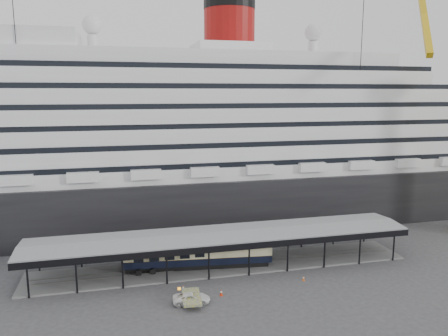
{
  "coord_description": "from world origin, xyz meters",
  "views": [
    {
      "loc": [
        -14.46,
        -54.63,
        25.52
      ],
      "look_at": [
        1.0,
        8.0,
        14.27
      ],
      "focal_mm": 35.0,
      "sensor_mm": 36.0,
      "label": 1
    }
  ],
  "objects": [
    {
      "name": "ground",
      "position": [
        0.0,
        0.0,
        0.0
      ],
      "size": [
        200.0,
        200.0,
        0.0
      ],
      "primitive_type": "plane",
      "color": "#39393B",
      "rests_on": "ground"
    },
    {
      "name": "cruise_ship",
      "position": [
        0.05,
        32.0,
        18.35
      ],
      "size": [
        130.0,
        30.0,
        43.9
      ],
      "color": "black",
      "rests_on": "ground"
    },
    {
      "name": "platform_canopy",
      "position": [
        0.0,
        5.0,
        2.36
      ],
      "size": [
        56.0,
        9.18,
        5.3
      ],
      "color": "slate",
      "rests_on": "ground"
    },
    {
      "name": "port_truck",
      "position": [
        -6.39,
        -5.32,
        0.64
      ],
      "size": [
        4.76,
        2.54,
        1.27
      ],
      "primitive_type": "imported",
      "rotation": [
        0.0,
        0.0,
        1.47
      ],
      "color": "white",
      "rests_on": "ground"
    },
    {
      "name": "pullman_carriage",
      "position": [
        -3.65,
        5.0,
        2.57
      ],
      "size": [
        21.67,
        5.18,
        21.1
      ],
      "rotation": [
        0.0,
        0.0,
        -0.11
      ],
      "color": "black",
      "rests_on": "ground"
    },
    {
      "name": "traffic_cone_left",
      "position": [
        -6.87,
        -1.62,
        0.35
      ],
      "size": [
        0.42,
        0.42,
        0.7
      ],
      "rotation": [
        0.0,
        0.0,
        0.2
      ],
      "color": "#EA5B0D",
      "rests_on": "ground"
    },
    {
      "name": "traffic_cone_mid",
      "position": [
        -2.38,
        -4.2,
        0.4
      ],
      "size": [
        0.48,
        0.48,
        0.8
      ],
      "rotation": [
        0.0,
        0.0,
        0.18
      ],
      "color": "red",
      "rests_on": "ground"
    },
    {
      "name": "traffic_cone_right",
      "position": [
        9.65,
        -2.54,
        0.32
      ],
      "size": [
        0.44,
        0.44,
        0.65
      ],
      "rotation": [
        0.0,
        0.0,
        -0.43
      ],
      "color": "#E3570C",
      "rests_on": "ground"
    }
  ]
}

